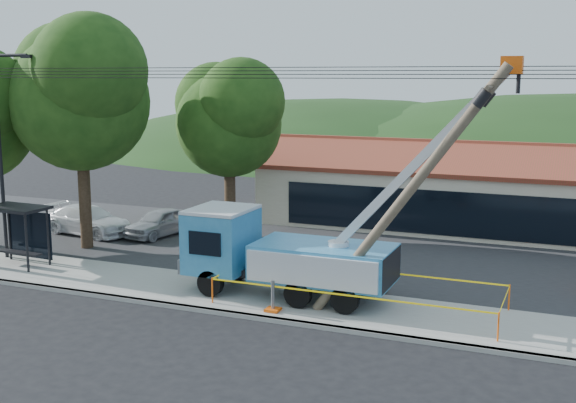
# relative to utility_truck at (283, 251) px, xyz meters

# --- Properties ---
(ground) EXTENTS (120.00, 120.00, 0.00)m
(ground) POSITION_rel_utility_truck_xyz_m (0.52, -4.53, -1.79)
(ground) COLOR black
(ground) RESTS_ON ground
(curb) EXTENTS (60.00, 0.25, 0.15)m
(curb) POSITION_rel_utility_truck_xyz_m (0.52, -2.43, -1.72)
(curb) COLOR gray
(curb) RESTS_ON ground
(sidewalk) EXTENTS (60.00, 4.00, 0.15)m
(sidewalk) POSITION_rel_utility_truck_xyz_m (0.52, -0.53, -1.72)
(sidewalk) COLOR gray
(sidewalk) RESTS_ON ground
(parking_lot) EXTENTS (60.00, 12.00, 0.10)m
(parking_lot) POSITION_rel_utility_truck_xyz_m (0.52, 7.47, -1.74)
(parking_lot) COLOR #28282B
(parking_lot) RESTS_ON ground
(strip_mall) EXTENTS (22.50, 8.53, 4.67)m
(strip_mall) POSITION_rel_utility_truck_xyz_m (4.52, 15.45, 0.09)
(strip_mall) COLOR beige
(strip_mall) RESTS_ON ground
(streetlight) EXTENTS (2.13, 0.22, 9.00)m
(streetlight) POSITION_rel_utility_truck_xyz_m (-13.26, 0.47, 3.51)
(streetlight) COLOR black
(streetlight) RESTS_ON ground
(tree_west_near) EXTENTS (7.56, 6.72, 10.80)m
(tree_west_near) POSITION_rel_utility_truck_xyz_m (-11.48, 3.47, 5.73)
(tree_west_near) COLOR #332316
(tree_west_near) RESTS_ON ground
(tree_lot) EXTENTS (6.30, 5.60, 8.94)m
(tree_lot) POSITION_rel_utility_truck_xyz_m (-6.48, 8.47, 4.42)
(tree_lot) COLOR #332316
(tree_lot) RESTS_ON ground
(hill_west) EXTENTS (78.40, 56.00, 28.00)m
(hill_west) POSITION_rel_utility_truck_xyz_m (-14.48, 50.47, -1.79)
(hill_west) COLOR #193513
(hill_west) RESTS_ON ground
(utility_truck) EXTENTS (11.68, 4.12, 8.51)m
(utility_truck) POSITION_rel_utility_truck_xyz_m (0.00, 0.00, 0.00)
(utility_truck) COLOR black
(utility_truck) RESTS_ON ground
(leaning_pole) EXTENTS (6.24, 1.85, 8.44)m
(leaning_pole) POSITION_rel_utility_truck_xyz_m (4.98, -1.01, 2.91)
(leaning_pole) COLOR brown
(leaning_pole) RESTS_ON ground
(bus_shelter) EXTENTS (2.70, 1.75, 2.53)m
(bus_shelter) POSITION_rel_utility_truck_xyz_m (-11.93, -0.26, 0.21)
(bus_shelter) COLOR black
(bus_shelter) RESTS_ON ground
(caution_tape) EXTENTS (9.83, 3.21, 0.93)m
(caution_tape) POSITION_rel_utility_truck_xyz_m (2.93, -0.22, -0.96)
(caution_tape) COLOR #FF5B0D
(caution_tape) RESTS_ON ground
(car_silver) EXTENTS (2.29, 4.27, 1.38)m
(car_silver) POSITION_rel_utility_truck_xyz_m (-9.65, 6.91, -1.79)
(car_silver) COLOR #9FA1A5
(car_silver) RESTS_ON ground
(car_white) EXTENTS (5.23, 2.73, 1.45)m
(car_white) POSITION_rel_utility_truck_xyz_m (-13.22, 5.81, -1.79)
(car_white) COLOR white
(car_white) RESTS_ON ground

